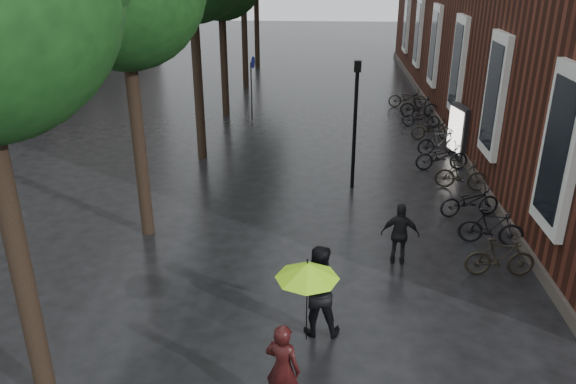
# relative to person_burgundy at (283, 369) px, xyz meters

# --- Properties ---
(person_burgundy) EXTENTS (0.69, 0.57, 1.62)m
(person_burgundy) POSITION_rel_person_burgundy_xyz_m (0.00, 0.00, 0.00)
(person_burgundy) COLOR black
(person_burgundy) RESTS_ON ground
(person_black) EXTENTS (0.92, 0.73, 1.86)m
(person_black) POSITION_rel_person_burgundy_xyz_m (0.50, 2.07, 0.12)
(person_black) COLOR black
(person_black) RESTS_ON ground
(lime_umbrella) EXTENTS (1.09, 1.09, 1.61)m
(lime_umbrella) POSITION_rel_person_burgundy_xyz_m (0.33, 1.09, 1.13)
(lime_umbrella) COLOR black
(lime_umbrella) RESTS_ON ground
(pedestrian_walking) EXTENTS (0.93, 0.47, 1.52)m
(pedestrian_walking) POSITION_rel_person_burgundy_xyz_m (2.39, 4.87, -0.05)
(pedestrian_walking) COLOR black
(pedestrian_walking) RESTS_ON ground
(parked_bicycles) EXTENTS (2.10, 16.13, 1.02)m
(parked_bicycles) POSITION_rel_person_burgundy_xyz_m (4.70, 12.53, -0.34)
(parked_bicycles) COLOR black
(parked_bicycles) RESTS_ON ground
(ad_lightbox) EXTENTS (0.29, 1.25, 1.88)m
(ad_lightbox) POSITION_rel_person_burgundy_xyz_m (5.38, 12.80, 0.14)
(ad_lightbox) COLOR black
(ad_lightbox) RESTS_ON ground
(lamp_post) EXTENTS (0.20, 0.20, 3.97)m
(lamp_post) POSITION_rel_person_burgundy_xyz_m (1.47, 9.54, 1.60)
(lamp_post) COLOR black
(lamp_post) RESTS_ON ground
(cycle_sign) EXTENTS (0.15, 0.51, 2.78)m
(cycle_sign) POSITION_rel_person_burgundy_xyz_m (-2.65, 17.35, 1.03)
(cycle_sign) COLOR #262628
(cycle_sign) RESTS_ON ground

